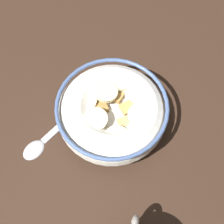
# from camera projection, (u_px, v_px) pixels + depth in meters

# --- Properties ---
(ground_plane) EXTENTS (1.27, 1.27, 0.02)m
(ground_plane) POSITION_uv_depth(u_px,v_px,m) (112.00, 123.00, 0.50)
(ground_plane) COLOR #332116
(cereal_bowl) EXTENTS (0.17, 0.17, 0.05)m
(cereal_bowl) POSITION_uv_depth(u_px,v_px,m) (112.00, 112.00, 0.46)
(cereal_bowl) COLOR silver
(cereal_bowl) RESTS_ON ground_plane
(spoon) EXTENTS (0.13, 0.08, 0.01)m
(spoon) POSITION_uv_depth(u_px,v_px,m) (45.00, 139.00, 0.47)
(spoon) COLOR #B7B7BC
(spoon) RESTS_ON ground_plane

